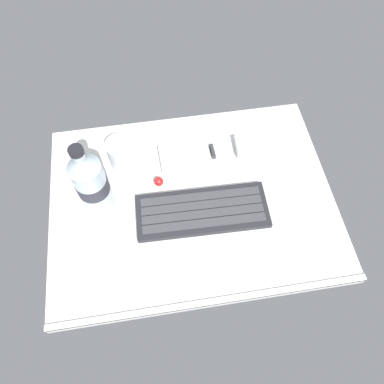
{
  "coord_description": "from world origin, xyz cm",
  "views": [
    {
      "loc": [
        -6.01,
        -38.51,
        72.77
      ],
      "look_at": [
        0.0,
        0.0,
        3.0
      ],
      "focal_mm": 33.96,
      "sensor_mm": 36.0,
      "label": 1
    }
  ],
  "objects_px": {
    "charger_block": "(250,146)",
    "trackball_mouse": "(159,181)",
    "water_bottle": "(91,183)",
    "juice_cup": "(122,156)",
    "keyboard": "(202,211)",
    "handheld_device": "(187,155)"
  },
  "relations": [
    {
      "from": "charger_block",
      "to": "trackball_mouse",
      "type": "distance_m",
      "value": 0.24
    },
    {
      "from": "water_bottle",
      "to": "trackball_mouse",
      "type": "relative_size",
      "value": 9.45
    },
    {
      "from": "juice_cup",
      "to": "keyboard",
      "type": "bearing_deg",
      "value": -43.59
    },
    {
      "from": "handheld_device",
      "to": "water_bottle",
      "type": "xyz_separation_m",
      "value": [
        -0.21,
        -0.1,
        0.08
      ]
    },
    {
      "from": "juice_cup",
      "to": "charger_block",
      "type": "distance_m",
      "value": 0.31
    },
    {
      "from": "water_bottle",
      "to": "charger_block",
      "type": "bearing_deg",
      "value": 14.79
    },
    {
      "from": "handheld_device",
      "to": "juice_cup",
      "type": "xyz_separation_m",
      "value": [
        -0.15,
        -0.0,
        0.03
      ]
    },
    {
      "from": "juice_cup",
      "to": "water_bottle",
      "type": "xyz_separation_m",
      "value": [
        -0.06,
        -0.1,
        0.05
      ]
    },
    {
      "from": "handheld_device",
      "to": "keyboard",
      "type": "bearing_deg",
      "value": -86.22
    },
    {
      "from": "charger_block",
      "to": "trackball_mouse",
      "type": "bearing_deg",
      "value": -164.06
    },
    {
      "from": "handheld_device",
      "to": "trackball_mouse",
      "type": "height_order",
      "value": "trackball_mouse"
    },
    {
      "from": "keyboard",
      "to": "charger_block",
      "type": "relative_size",
      "value": 4.19
    },
    {
      "from": "handheld_device",
      "to": "water_bottle",
      "type": "bearing_deg",
      "value": -155.68
    },
    {
      "from": "handheld_device",
      "to": "trackball_mouse",
      "type": "distance_m",
      "value": 0.1
    },
    {
      "from": "juice_cup",
      "to": "water_bottle",
      "type": "distance_m",
      "value": 0.12
    },
    {
      "from": "water_bottle",
      "to": "trackball_mouse",
      "type": "bearing_deg",
      "value": 12.82
    },
    {
      "from": "keyboard",
      "to": "trackball_mouse",
      "type": "xyz_separation_m",
      "value": [
        -0.09,
        0.09,
        0.0
      ]
    },
    {
      "from": "keyboard",
      "to": "handheld_device",
      "type": "bearing_deg",
      "value": 93.78
    },
    {
      "from": "handheld_device",
      "to": "charger_block",
      "type": "relative_size",
      "value": 1.85
    },
    {
      "from": "trackball_mouse",
      "to": "charger_block",
      "type": "bearing_deg",
      "value": 15.94
    },
    {
      "from": "keyboard",
      "to": "trackball_mouse",
      "type": "relative_size",
      "value": 13.32
    },
    {
      "from": "charger_block",
      "to": "keyboard",
      "type": "bearing_deg",
      "value": -132.87
    }
  ]
}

